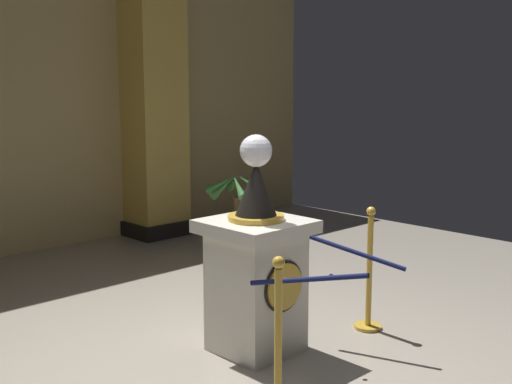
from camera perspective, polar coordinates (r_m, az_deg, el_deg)
name	(u,v)px	position (r m, az deg, el deg)	size (l,w,h in m)	color
ground_plane	(247,361)	(5.24, -0.77, -14.38)	(10.35, 10.35, 0.00)	#9E9384
pedestal_clock	(256,269)	(5.20, 0.03, -6.67)	(0.74, 0.74, 1.73)	silver
stanchion_near	(278,361)	(4.32, 1.92, -14.38)	(0.24, 0.24, 1.06)	gold
stanchion_far	(369,286)	(5.82, 9.74, -8.02)	(0.24, 0.24, 1.08)	gold
velvet_rope	(331,264)	(4.93, 6.54, -6.25)	(1.13, 1.11, 0.22)	#141947
column_right	(151,97)	(9.28, -9.03, 8.09)	(0.88, 0.88, 3.86)	black
potted_palm_right	(236,228)	(8.00, -1.72, -3.12)	(0.80, 0.75, 1.08)	#4C3828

